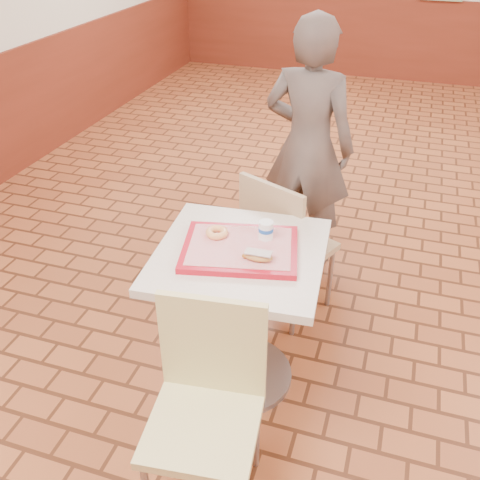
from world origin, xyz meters
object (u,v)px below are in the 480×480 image
(chair_main_back, at_px, (282,242))
(long_john_donut, at_px, (257,256))
(paper_cup, at_px, (266,230))
(serving_tray, at_px, (240,249))
(customer, at_px, (308,147))
(main_table, at_px, (240,297))
(chair_main_front, at_px, (207,398))
(ring_donut, at_px, (217,232))

(chair_main_back, bearing_deg, long_john_donut, 117.91)
(long_john_donut, height_order, paper_cup, paper_cup)
(paper_cup, bearing_deg, serving_tray, -133.20)
(paper_cup, bearing_deg, customer, 92.00)
(main_table, xyz_separation_m, chair_main_front, (0.06, -0.58, -0.03))
(main_table, height_order, customer, customer)
(main_table, xyz_separation_m, paper_cup, (0.09, 0.09, 0.32))
(serving_tray, distance_m, long_john_donut, 0.13)
(chair_main_back, bearing_deg, paper_cup, 117.68)
(ring_donut, bearing_deg, main_table, -20.90)
(main_table, height_order, paper_cup, paper_cup)
(main_table, distance_m, chair_main_front, 0.59)
(chair_main_back, height_order, serving_tray, chair_main_back)
(ring_donut, distance_m, paper_cup, 0.22)
(ring_donut, bearing_deg, chair_main_back, 69.80)
(ring_donut, bearing_deg, paper_cup, 12.62)
(chair_main_front, relative_size, serving_tray, 1.78)
(ring_donut, bearing_deg, serving_tray, -20.90)
(customer, relative_size, serving_tray, 3.16)
(long_john_donut, bearing_deg, chair_main_front, -94.81)
(chair_main_front, bearing_deg, serving_tray, 88.99)
(serving_tray, bearing_deg, ring_donut, 159.10)
(chair_main_back, distance_m, paper_cup, 0.58)
(main_table, relative_size, ring_donut, 7.65)
(ring_donut, bearing_deg, long_john_donut, -29.19)
(ring_donut, relative_size, paper_cup, 1.22)
(chair_main_back, distance_m, serving_tray, 0.63)
(chair_main_front, height_order, chair_main_back, chair_main_front)
(main_table, height_order, chair_main_front, chair_main_front)
(chair_main_front, xyz_separation_m, chair_main_back, (0.00, 1.13, -0.00))
(chair_main_back, distance_m, long_john_donut, 0.71)
(long_john_donut, bearing_deg, serving_tray, 142.26)
(chair_main_front, distance_m, serving_tray, 0.65)
(ring_donut, xyz_separation_m, long_john_donut, (0.22, -0.13, 0.00))
(customer, bearing_deg, paper_cup, 99.86)
(chair_main_front, xyz_separation_m, long_john_donut, (0.04, 0.50, 0.33))
(customer, relative_size, paper_cup, 19.03)
(serving_tray, bearing_deg, long_john_donut, -37.74)
(long_john_donut, relative_size, paper_cup, 1.62)
(chair_main_front, xyz_separation_m, customer, (-0.01, 1.78, 0.29))
(chair_main_back, height_order, long_john_donut, chair_main_back)
(serving_tray, relative_size, long_john_donut, 3.71)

